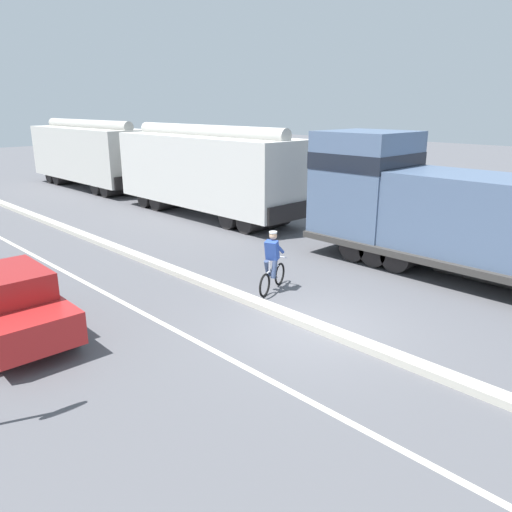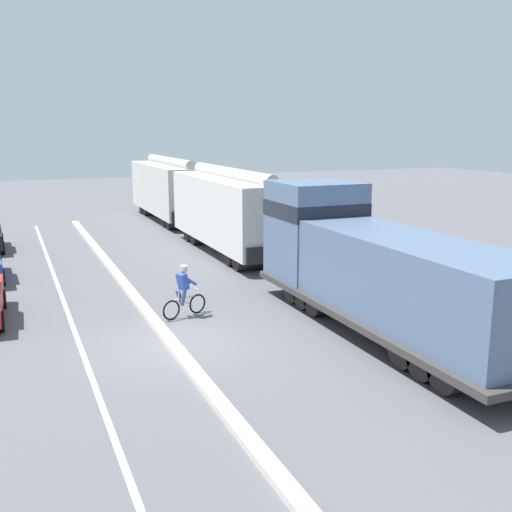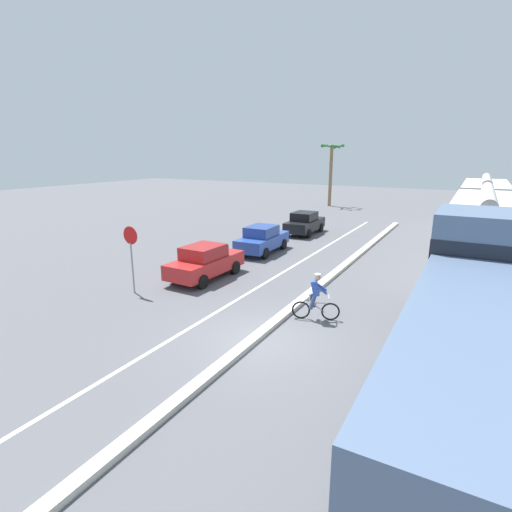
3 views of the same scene
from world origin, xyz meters
name	(u,v)px [view 1 (image 1 of 3)]	position (x,y,z in m)	size (l,w,h in m)	color
ground_plane	(313,328)	(0.00, 0.00, 0.00)	(120.00, 120.00, 0.00)	#56565B
median_curb	(166,268)	(0.00, 6.00, 0.08)	(0.36, 36.00, 0.16)	beige
lane_stripe	(96,288)	(-2.40, 6.00, 0.00)	(0.14, 36.00, 0.01)	silver
locomotive	(465,219)	(6.10, -0.73, 1.80)	(3.10, 11.61, 4.20)	slate
hopper_car_lead	(207,172)	(6.10, 11.43, 2.08)	(2.90, 10.60, 4.18)	silver
hopper_car_middle	(90,155)	(6.10, 23.03, 2.08)	(2.90, 10.60, 4.18)	beige
parked_car_red	(8,304)	(-5.23, 4.40, 0.82)	(1.92, 4.24, 1.62)	red
cyclist	(272,263)	(1.08, 2.37, 0.82)	(1.62, 0.71, 1.71)	black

